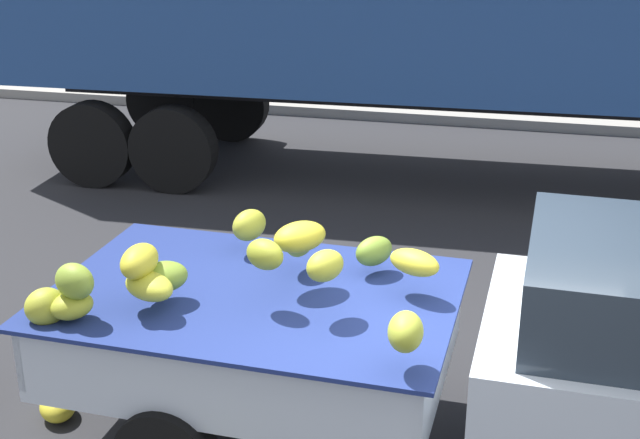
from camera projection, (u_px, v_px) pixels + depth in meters
The scene contains 3 objects.
curb_strip at pixel (500, 118), 14.16m from camera, with size 80.00×0.80×0.16m, color gray.
pickup_truck at pixel (537, 356), 5.48m from camera, with size 4.80×1.98×1.70m.
fallen_banana_bunch_near_tailgate at pixel (58, 406), 6.37m from camera, with size 0.33×0.26×0.19m, color gold.
Camera 1 is at (0.52, -4.83, 3.65)m, focal length 49.44 mm.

